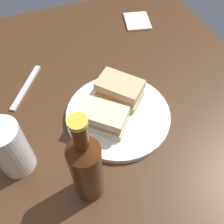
% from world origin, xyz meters
% --- Properties ---
extents(ground_plane, '(6.00, 6.00, 0.00)m').
position_xyz_m(ground_plane, '(0.00, 0.00, 0.00)').
color(ground_plane, '#333842').
extents(dining_table, '(1.19, 1.00, 0.76)m').
position_xyz_m(dining_table, '(0.00, 0.00, 0.38)').
color(dining_table, '#422816').
rests_on(dining_table, ground).
extents(plate, '(0.28, 0.28, 0.02)m').
position_xyz_m(plate, '(-0.00, 0.04, 0.77)').
color(plate, white).
rests_on(plate, dining_table).
extents(sandwich_half_left, '(0.14, 0.13, 0.06)m').
position_xyz_m(sandwich_half_left, '(-0.05, 0.06, 0.81)').
color(sandwich_half_left, '#CCB284').
rests_on(sandwich_half_left, plate).
extents(sandwich_half_right, '(0.13, 0.14, 0.06)m').
position_xyz_m(sandwich_half_right, '(0.02, -0.02, 0.80)').
color(sandwich_half_right, beige).
rests_on(sandwich_half_right, plate).
extents(potato_wedge_front, '(0.04, 0.05, 0.01)m').
position_xyz_m(potato_wedge_front, '(-0.05, -0.02, 0.78)').
color(potato_wedge_front, gold).
rests_on(potato_wedge_front, plate).
extents(potato_wedge_middle, '(0.04, 0.05, 0.02)m').
position_xyz_m(potato_wedge_middle, '(-0.05, 0.03, 0.78)').
color(potato_wedge_middle, gold).
rests_on(potato_wedge_middle, plate).
extents(potato_wedge_back, '(0.04, 0.03, 0.02)m').
position_xyz_m(potato_wedge_back, '(-0.08, 0.04, 0.78)').
color(potato_wedge_back, '#B77F33').
rests_on(potato_wedge_back, plate).
extents(potato_wedge_left_edge, '(0.05, 0.04, 0.02)m').
position_xyz_m(potato_wedge_left_edge, '(-0.02, 0.01, 0.78)').
color(potato_wedge_left_edge, gold).
rests_on(potato_wedge_left_edge, plate).
extents(pint_glass, '(0.08, 0.08, 0.15)m').
position_xyz_m(pint_glass, '(0.04, -0.24, 0.82)').
color(pint_glass, white).
rests_on(pint_glass, dining_table).
extents(cider_bottle, '(0.06, 0.06, 0.27)m').
position_xyz_m(cider_bottle, '(0.16, -0.10, 0.87)').
color(cider_bottle, '#47230F').
rests_on(cider_bottle, dining_table).
extents(napkin, '(0.13, 0.11, 0.01)m').
position_xyz_m(napkin, '(-0.38, 0.27, 0.76)').
color(napkin, silver).
rests_on(napkin, dining_table).
extents(fork, '(0.16, 0.11, 0.01)m').
position_xyz_m(fork, '(-0.20, -0.18, 0.76)').
color(fork, silver).
rests_on(fork, dining_table).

